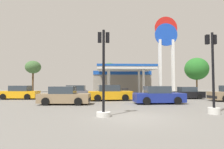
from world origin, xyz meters
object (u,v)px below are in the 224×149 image
Objects in this scene: station_pole_sign at (166,45)px; car_3 at (110,93)px; car_6 at (64,96)px; car_1 at (158,96)px; car_5 at (77,93)px; traffic_signal_0 at (213,85)px; tree_1 at (109,72)px; tree_0 at (33,67)px; car_0 at (19,93)px; tree_2 at (197,69)px; car_4 at (186,93)px; traffic_signal_1 at (104,84)px.

station_pole_sign reaches higher than car_3.
car_6 is (-13.75, -14.13, -7.41)m from station_pole_sign.
car_6 is (-8.21, -0.16, -0.01)m from car_1.
car_3 reaches higher than car_5.
tree_1 is (-5.01, 28.98, 2.49)m from traffic_signal_0.
car_1 is at bearing 104.95° from traffic_signal_0.
car_3 is 0.73× the size of tree_0.
tree_2 reaches higher than car_0.
traffic_signal_0 reaches higher than car_0.
tree_2 is (18.23, 17.50, 4.00)m from car_3.
car_5 is 21.00m from tree_0.
car_3 is at bearing 41.52° from car_6.
station_pole_sign reaches higher than car_6.
station_pole_sign is at bearing 68.38° from car_1.
car_4 is at bearing -120.48° from tree_2.
station_pole_sign is 13.44m from tree_1.
car_4 is at bearing -94.22° from station_pole_sign.
tree_0 is 33.34m from tree_2.
station_pole_sign is 2.71× the size of traffic_signal_1.
tree_1 is (-8.36, 17.81, 3.54)m from car_4.
car_0 is at bearing -176.10° from car_5.
car_0 is at bearing 167.20° from car_3.
tree_1 is (11.01, 17.38, 3.47)m from car_0.
traffic_signal_1 reaches higher than car_3.
tree_0 reaches higher than car_1.
tree_1 is at bearing 87.18° from traffic_signal_1.
station_pole_sign is 2.90× the size of car_5.
car_6 is 7.09m from traffic_signal_1.
tree_1 is at bearing 78.47° from car_6.
car_1 is 30.58m from tree_0.
tree_0 is (-15.02, 19.98, 4.37)m from car_3.
tree_0 is (-10.97, 23.57, 4.41)m from car_6.
car_6 is 24.04m from tree_1.
car_4 is at bearing 22.74° from car_6.
traffic_signal_1 is at bearing -51.73° from car_0.
car_0 is at bearing 178.73° from car_4.
station_pole_sign is at bearing -140.85° from tree_2.
car_3 is at bearing 85.62° from traffic_signal_1.
traffic_signal_0 is at bearing -30.15° from car_6.
traffic_signal_1 is 33.36m from tree_2.
tree_1 reaches higher than car_4.
tree_0 is at bearing 159.10° from station_pole_sign.
car_1 is at bearing -132.57° from car_4.
station_pole_sign is 2.92× the size of car_6.
car_3 reaches higher than car_1.
car_0 is 8.62m from car_6.
traffic_signal_0 reaches higher than car_6.
tree_1 reaches higher than car_6.
car_1 is at bearing -50.67° from tree_0.
tree_2 reaches higher than car_4.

